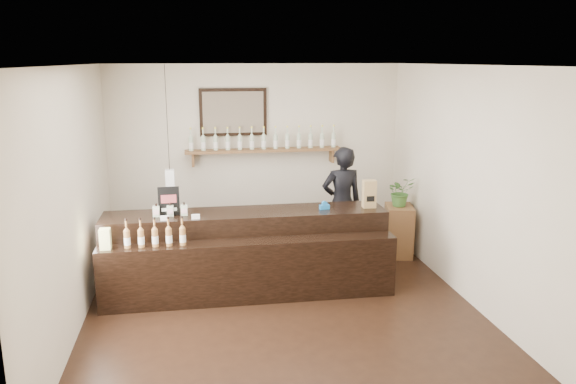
# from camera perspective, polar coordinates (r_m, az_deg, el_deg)

# --- Properties ---
(ground) EXTENTS (5.00, 5.00, 0.00)m
(ground) POSITION_cam_1_polar(r_m,az_deg,el_deg) (6.81, -0.66, -11.50)
(ground) COLOR black
(ground) RESTS_ON ground
(room_shell) EXTENTS (5.00, 5.00, 5.00)m
(room_shell) POSITION_cam_1_polar(r_m,az_deg,el_deg) (6.29, -0.70, 2.72)
(room_shell) COLOR beige
(room_shell) RESTS_ON ground
(back_wall_decor) EXTENTS (2.66, 0.96, 1.69)m
(back_wall_decor) POSITION_cam_1_polar(r_m,az_deg,el_deg) (8.59, -4.11, 5.89)
(back_wall_decor) COLOR brown
(back_wall_decor) RESTS_ON ground
(counter) EXTENTS (3.56, 0.97, 1.16)m
(counter) POSITION_cam_1_polar(r_m,az_deg,el_deg) (7.12, -4.18, -6.37)
(counter) COLOR black
(counter) RESTS_ON ground
(promo_sign) EXTENTS (0.26, 0.03, 0.36)m
(promo_sign) POSITION_cam_1_polar(r_m,az_deg,el_deg) (7.01, -12.01, -0.92)
(promo_sign) COLOR black
(promo_sign) RESTS_ON counter
(paper_bag) EXTENTS (0.17, 0.13, 0.36)m
(paper_bag) POSITION_cam_1_polar(r_m,az_deg,el_deg) (7.30, 8.25, -0.19)
(paper_bag) COLOR olive
(paper_bag) RESTS_ON counter
(tape_dispenser) EXTENTS (0.13, 0.07, 0.11)m
(tape_dispenser) POSITION_cam_1_polar(r_m,az_deg,el_deg) (7.18, 3.73, -1.43)
(tape_dispenser) COLOR #1A6EB7
(tape_dispenser) RESTS_ON counter
(side_cabinet) EXTENTS (0.48, 0.59, 0.76)m
(side_cabinet) POSITION_cam_1_polar(r_m,az_deg,el_deg) (8.52, 11.17, -3.87)
(side_cabinet) COLOR brown
(side_cabinet) RESTS_ON ground
(potted_plant) EXTENTS (0.44, 0.39, 0.44)m
(potted_plant) POSITION_cam_1_polar(r_m,az_deg,el_deg) (8.37, 11.36, 0.05)
(potted_plant) COLOR #3E6D2B
(potted_plant) RESTS_ON side_cabinet
(shopkeeper) EXTENTS (0.72, 0.51, 1.87)m
(shopkeeper) POSITION_cam_1_polar(r_m,az_deg,el_deg) (8.17, 5.49, -0.38)
(shopkeeper) COLOR black
(shopkeeper) RESTS_ON ground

